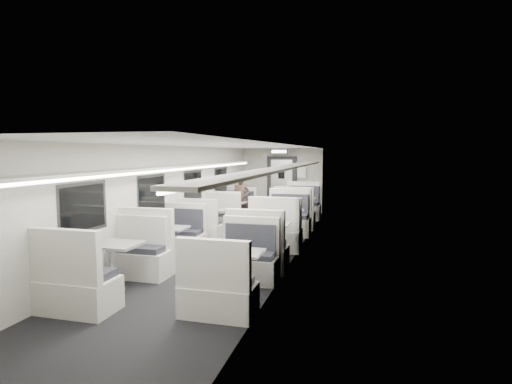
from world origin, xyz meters
The scene contains 19 objects.
room centered at (0.00, 0.00, 1.20)m, with size 3.24×12.24×2.64m.
booth_left_a centered at (-1.00, 3.10, 0.36)m, with size 1.00×2.03×1.09m.
booth_left_b centered at (-1.00, 1.27, 0.37)m, with size 1.03×2.09×1.12m.
booth_left_c centered at (-1.00, -1.31, 0.37)m, with size 1.01×2.05×1.09m.
booth_left_d centered at (-1.00, -3.21, 0.41)m, with size 1.13×2.29×1.22m.
booth_right_a centered at (1.00, 3.74, 0.42)m, with size 1.16×2.35×1.26m.
booth_right_b centered at (1.00, 1.01, 0.42)m, with size 1.15×2.34×1.25m.
booth_right_c centered at (1.00, -0.68, 0.40)m, with size 1.11×2.26×1.21m.
booth_right_d centered at (1.00, -2.92, 0.37)m, with size 1.03×2.08×1.11m.
passenger centered at (-0.79, 3.28, 0.77)m, with size 0.56×0.37×1.54m, color black.
window_a centered at (-1.49, 3.40, 1.35)m, with size 0.02×1.18×0.84m, color black.
window_b centered at (-1.49, 1.20, 1.35)m, with size 0.02×1.18×0.84m, color black.
window_c centered at (-1.49, -1.00, 1.35)m, with size 0.02×1.18×0.84m, color black.
window_d centered at (-1.49, -3.20, 1.35)m, with size 0.02×1.18×0.84m, color black.
luggage_rack_left centered at (-1.24, -0.30, 1.92)m, with size 0.46×10.40×0.09m.
luggage_rack_right centered at (1.24, -0.30, 1.92)m, with size 0.46×10.40×0.09m.
vestibule_door centered at (0.00, 5.93, 1.04)m, with size 1.10×0.13×2.10m.
exit_sign centered at (0.00, 5.44, 2.28)m, with size 0.62×0.12×0.16m.
wall_notice centered at (0.75, 5.92, 1.50)m, with size 0.32×0.02×0.40m, color white.
Camera 1 is at (2.85, -8.70, 2.24)m, focal length 28.00 mm.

